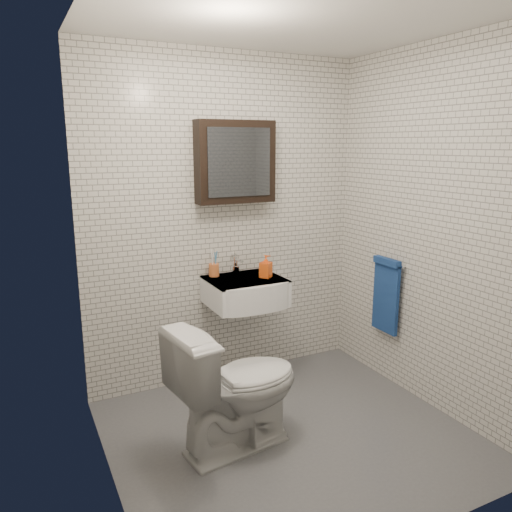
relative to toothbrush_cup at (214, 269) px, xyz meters
name	(u,v)px	position (x,y,z in m)	size (l,w,h in m)	color
ground	(290,434)	(0.13, -0.94, -0.90)	(2.20, 2.00, 0.01)	#51535A
room_shell	(293,208)	(0.13, -0.94, 0.56)	(2.22, 2.02, 2.51)	silver
washbasin	(247,292)	(0.18, -0.21, -0.15)	(0.55, 0.50, 0.20)	white
faucet	(236,265)	(0.18, -0.01, 0.01)	(0.06, 0.20, 0.15)	silver
mirror_cabinet	(235,162)	(0.18, -0.01, 0.80)	(0.60, 0.15, 0.60)	black
towel_rail	(386,292)	(1.17, -0.59, -0.18)	(0.09, 0.30, 0.58)	silver
toothbrush_cup	(214,269)	(0.00, 0.00, 0.00)	(0.10, 0.10, 0.21)	#CE6833
soap_bottle	(266,266)	(0.33, -0.21, 0.03)	(0.08, 0.08, 0.17)	orange
toilet	(237,385)	(-0.22, -0.89, -0.50)	(0.45, 0.80, 0.81)	silver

